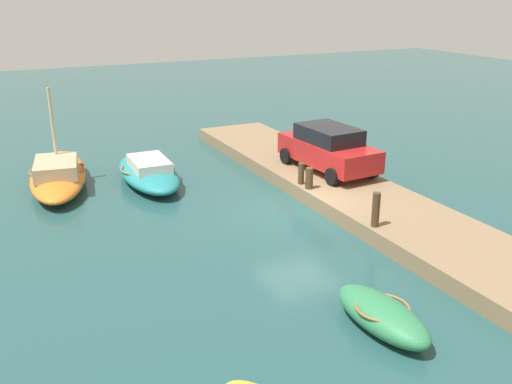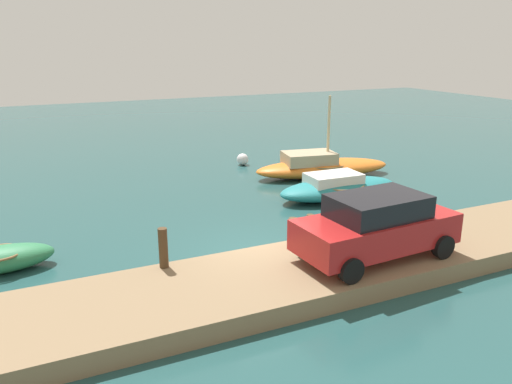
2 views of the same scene
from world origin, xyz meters
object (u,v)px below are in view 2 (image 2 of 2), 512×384
(motorboat_teal, at_px, (338,187))
(mooring_post_mid_west, at_px, (293,231))
(sailboat_orange, at_px, (321,166))
(dinghy_green, at_px, (1,259))
(mooring_post_mid_east, at_px, (310,228))
(marker_buoy, at_px, (243,159))
(mooring_post_west, at_px, (163,248))
(parked_car, at_px, (376,226))

(motorboat_teal, height_order, mooring_post_mid_west, mooring_post_mid_west)
(motorboat_teal, relative_size, sailboat_orange, 0.78)
(dinghy_green, xyz_separation_m, mooring_post_mid_west, (7.58, -2.70, 0.52))
(sailboat_orange, bearing_deg, mooring_post_mid_west, -117.14)
(sailboat_orange, relative_size, mooring_post_mid_east, 8.54)
(motorboat_teal, xyz_separation_m, mooring_post_mid_west, (-4.55, -4.49, 0.43))
(dinghy_green, xyz_separation_m, marker_buoy, (10.96, 8.62, -0.07))
(mooring_post_west, bearing_deg, sailboat_orange, 38.97)
(dinghy_green, bearing_deg, motorboat_teal, 5.64)
(motorboat_teal, distance_m, dinghy_green, 12.26)
(dinghy_green, relative_size, mooring_post_west, 2.68)
(mooring_post_west, bearing_deg, parked_car, -18.35)
(mooring_post_mid_west, bearing_deg, dinghy_green, 160.40)
(dinghy_green, height_order, mooring_post_mid_east, mooring_post_mid_east)
(sailboat_orange, xyz_separation_m, mooring_post_mid_west, (-5.74, -7.68, 0.40))
(motorboat_teal, relative_size, mooring_post_west, 4.92)
(marker_buoy, bearing_deg, mooring_post_mid_west, -106.62)
(motorboat_teal, relative_size, dinghy_green, 1.84)
(sailboat_orange, xyz_separation_m, parked_car, (-4.22, -9.43, 0.91))
(dinghy_green, relative_size, marker_buoy, 4.77)
(parked_car, height_order, marker_buoy, parked_car)
(mooring_post_mid_east, bearing_deg, parked_car, -61.09)
(sailboat_orange, bearing_deg, mooring_post_mid_east, -114.39)
(parked_car, relative_size, marker_buoy, 7.59)
(sailboat_orange, xyz_separation_m, dinghy_green, (-13.32, -4.98, -0.12))
(mooring_post_mid_east, bearing_deg, motorboat_teal, 48.35)
(mooring_post_mid_east, bearing_deg, mooring_post_west, 180.00)
(dinghy_green, relative_size, mooring_post_mid_west, 3.74)
(motorboat_teal, relative_size, parked_car, 1.15)
(dinghy_green, distance_m, mooring_post_mid_east, 8.59)
(motorboat_teal, bearing_deg, mooring_post_mid_west, -133.59)
(mooring_post_mid_east, bearing_deg, mooring_post_mid_west, 180.00)
(mooring_post_west, distance_m, parked_car, 5.57)
(motorboat_teal, xyz_separation_m, mooring_post_mid_east, (-3.99, -4.49, 0.45))
(mooring_post_mid_east, relative_size, marker_buoy, 1.32)
(sailboat_orange, distance_m, mooring_post_mid_east, 9.28)
(parked_car, bearing_deg, motorboat_teal, 60.79)
(sailboat_orange, relative_size, marker_buoy, 11.27)
(mooring_post_west, height_order, parked_car, parked_car)
(dinghy_green, distance_m, marker_buoy, 13.95)
(mooring_post_mid_west, bearing_deg, motorboat_teal, 44.62)
(mooring_post_mid_east, bearing_deg, dinghy_green, 161.65)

